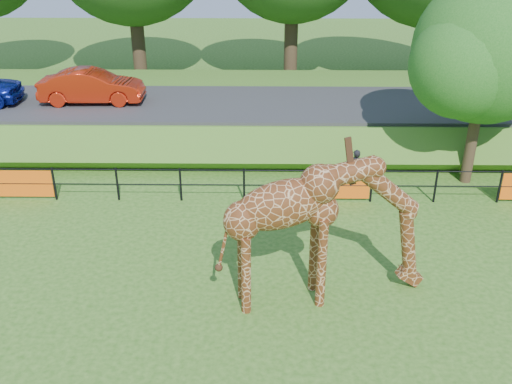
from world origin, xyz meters
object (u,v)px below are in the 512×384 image
visitor (355,169)px  tree_east (489,55)px  giraffe (326,231)px  car_red (92,86)px

visitor → tree_east: 5.39m
giraffe → tree_east: (5.58, 6.67, 2.52)m
giraffe → car_red: 13.72m
visitor → giraffe: bearing=93.0°
visitor → tree_east: bearing=-153.1°
visitor → tree_east: tree_east is taller
car_red → tree_east: (13.84, -4.28, 2.19)m
car_red → tree_east: 14.65m
tree_east → giraffe: bearing=-129.9°
giraffe → visitor: size_ratio=3.61×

